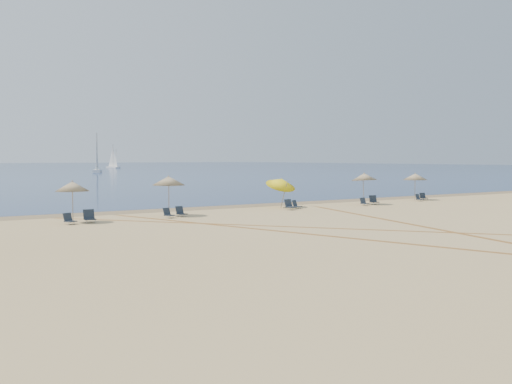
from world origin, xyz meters
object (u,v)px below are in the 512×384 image
at_px(chair_3, 168,214).
at_px(sailboat_1, 116,163).
at_px(umbrella_4, 364,177).
at_px(chair_1, 69,219).
at_px(umbrella_2, 169,181).
at_px(chair_10, 423,197).
at_px(umbrella_5, 415,177).
at_px(chair_2, 89,217).
at_px(sailboat_0, 97,161).
at_px(chair_5, 290,205).
at_px(chair_8, 374,200).
at_px(chair_9, 419,198).
at_px(chair_4, 181,212).
at_px(umbrella_3, 281,182).
at_px(sailboat_3, 113,161).
at_px(chair_7, 364,202).
at_px(umbrella_1, 72,186).
at_px(chair_6, 296,205).

xyz_separation_m(chair_3, sailboat_1, (54.53, 163.49, 1.72)).
relative_size(umbrella_4, sailboat_1, 0.38).
bearing_deg(chair_1, umbrella_2, -13.43).
bearing_deg(chair_10, sailboat_1, 96.84).
bearing_deg(umbrella_2, chair_1, -170.67).
bearing_deg(umbrella_4, umbrella_5, 10.35).
xyz_separation_m(chair_2, sailboat_0, (36.09, 111.49, 2.65)).
relative_size(umbrella_2, chair_5, 3.31).
xyz_separation_m(chair_8, chair_9, (5.78, 0.55, -0.05)).
relative_size(chair_2, chair_10, 1.07).
distance_m(chair_4, chair_10, 24.13).
bearing_deg(chair_3, umbrella_5, -13.28).
xyz_separation_m(umbrella_3, chair_5, (-0.47, -1.70, -1.54)).
distance_m(umbrella_5, chair_1, 30.53).
relative_size(chair_1, chair_10, 1.05).
bearing_deg(umbrella_2, umbrella_4, 0.46).
bearing_deg(chair_9, umbrella_3, 167.21).
relative_size(umbrella_4, chair_2, 3.26).
bearing_deg(chair_5, umbrella_3, 68.50).
bearing_deg(chair_10, chair_9, -136.24).
relative_size(chair_10, sailboat_3, 0.09).
height_order(chair_7, chair_9, chair_7).
distance_m(umbrella_1, chair_10, 30.83).
distance_m(umbrella_5, chair_5, 14.99).
relative_size(umbrella_2, chair_4, 3.50).
xyz_separation_m(umbrella_3, chair_2, (-14.85, -2.11, -1.54)).
xyz_separation_m(umbrella_4, chair_9, (6.63, 0.34, -1.92)).
distance_m(umbrella_2, chair_4, 2.11).
xyz_separation_m(umbrella_1, chair_5, (15.23, 0.19, -1.75)).
bearing_deg(chair_4, chair_9, -9.72).
height_order(chair_7, sailboat_1, sailboat_1).
distance_m(chair_7, chair_8, 1.54).
bearing_deg(chair_10, chair_7, -151.86).
xyz_separation_m(umbrella_3, chair_8, (7.93, -1.42, -1.55)).
xyz_separation_m(umbrella_2, chair_6, (10.03, 0.10, -1.96)).
relative_size(chair_2, chair_3, 1.06).
distance_m(chair_1, sailboat_0, 117.88).
xyz_separation_m(umbrella_1, chair_7, (22.16, 0.01, -1.81)).
bearing_deg(chair_6, chair_2, 159.79).
relative_size(umbrella_4, chair_9, 3.89).
height_order(umbrella_5, chair_6, umbrella_5).
distance_m(umbrella_4, chair_3, 17.25).
xyz_separation_m(umbrella_5, chair_2, (-29.16, -2.22, -1.71)).
relative_size(umbrella_4, chair_3, 3.45).
bearing_deg(sailboat_1, umbrella_2, -96.11).
distance_m(chair_1, chair_7, 22.53).
bearing_deg(umbrella_5, chair_5, -173.03).
bearing_deg(chair_9, umbrella_1, 172.83).
height_order(umbrella_4, chair_10, umbrella_4).
distance_m(chair_1, chair_10, 31.16).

